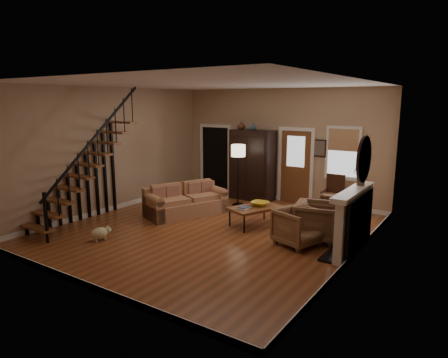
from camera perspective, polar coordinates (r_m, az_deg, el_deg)
The scene contains 15 objects.
room at distance 10.64m, azimuth 1.77°, elevation 3.34°, with size 7.00×7.33×3.30m.
staircase at distance 9.97m, azimuth -19.58°, elevation 2.74°, with size 0.94×2.80×3.20m, color brown, non-canonical shape.
fireplace at distance 8.24m, azimuth 18.27°, elevation -4.94°, with size 0.33×1.95×2.30m.
armoire at distance 12.03m, azimuth 4.11°, elevation 2.02°, with size 1.30×0.60×2.10m, color black, non-canonical shape.
vase_a at distance 11.99m, azimuth 2.48°, elevation 7.65°, with size 0.24×0.24×0.25m, color #4C2619.
vase_b at distance 11.79m, azimuth 4.16°, elevation 7.48°, with size 0.20×0.20×0.21m, color #334C60.
sofa at distance 10.43m, azimuth -5.45°, elevation -3.14°, with size 0.89×2.06×0.77m, color #AD744E, non-canonical shape.
coffee_table at distance 9.58m, azimuth 4.41°, elevation -5.33°, with size 0.71×1.22×0.47m, color brown, non-canonical shape.
bowl at distance 9.61m, azimuth 5.14°, elevation -3.53°, with size 0.42×0.42×0.10m, color gold.
books at distance 9.32m, azimuth 2.89°, elevation -4.10°, with size 0.22×0.30×0.06m, color beige, non-canonical shape.
armchair_left at distance 8.42m, azimuth 10.60°, elevation -6.75°, with size 0.82×0.84×0.77m, color brown.
armchair_right at distance 8.80m, azimuth 13.12°, elevation -5.89°, with size 0.88×0.90×0.82m, color brown.
floor_lamp at distance 11.30m, azimuth 2.03°, elevation 0.53°, with size 0.40×0.40×1.74m, color black, non-canonical shape.
side_chair at distance 10.93m, azimuth 15.24°, elevation -2.14°, with size 0.54×0.54×1.02m, color #361B11, non-canonical shape.
dog at distance 8.97m, azimuth -17.38°, elevation -7.51°, with size 0.25×0.42×0.30m, color beige, non-canonical shape.
Camera 1 is at (5.16, -7.18, 2.92)m, focal length 32.00 mm.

